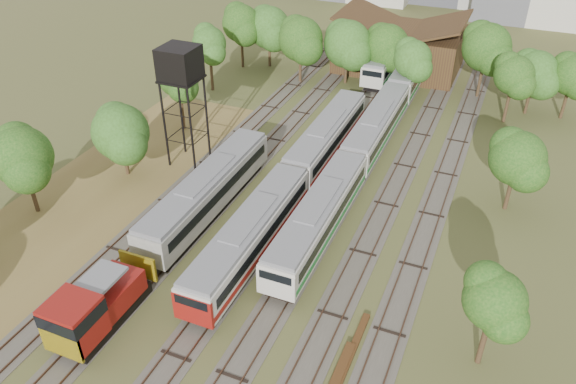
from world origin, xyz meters
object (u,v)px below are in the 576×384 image
at_px(railcar_red_set, 293,180).
at_px(railcar_green_set, 377,127).
at_px(water_tower, 180,67).
at_px(shunter_locomotive, 93,310).

distance_m(railcar_red_set, railcar_green_set, 13.68).
relative_size(railcar_green_set, water_tower, 4.43).
relative_size(railcar_red_set, shunter_locomotive, 4.26).
bearing_deg(water_tower, railcar_green_set, 34.21).
bearing_deg(water_tower, shunter_locomotive, -74.47).
height_order(railcar_green_set, water_tower, water_tower).
xyz_separation_m(railcar_red_set, shunter_locomotive, (-6.00, -19.65, 0.02)).
relative_size(railcar_red_set, water_tower, 2.94).
bearing_deg(railcar_red_set, railcar_green_set, 73.00).
bearing_deg(railcar_green_set, water_tower, -145.79).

